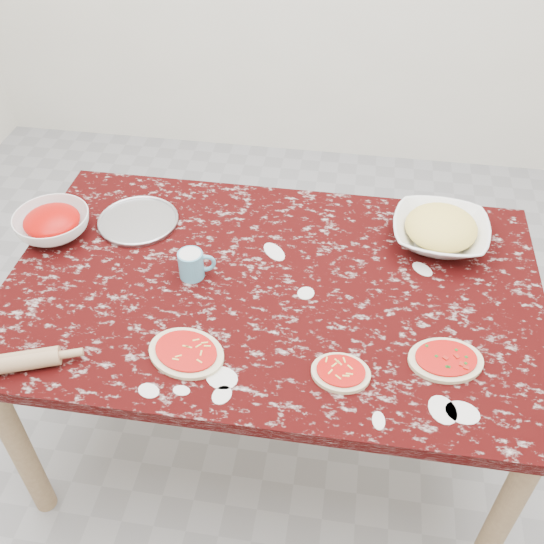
{
  "coord_description": "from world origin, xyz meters",
  "views": [
    {
      "loc": [
        0.21,
        -1.33,
        2.03
      ],
      "look_at": [
        0.0,
        0.0,
        0.8
      ],
      "focal_mm": 41.05,
      "sensor_mm": 36.0,
      "label": 1
    }
  ],
  "objects_px": {
    "pizza_tray": "(138,221)",
    "flour_mug": "(192,264)",
    "sauce_bowl": "(53,224)",
    "rolling_pin": "(8,363)",
    "cheese_bowl": "(440,233)",
    "worktable": "(272,304)"
  },
  "relations": [
    {
      "from": "worktable",
      "to": "pizza_tray",
      "type": "distance_m",
      "value": 0.55
    },
    {
      "from": "flour_mug",
      "to": "sauce_bowl",
      "type": "bearing_deg",
      "value": 165.66
    },
    {
      "from": "flour_mug",
      "to": "rolling_pin",
      "type": "relative_size",
      "value": 0.43
    },
    {
      "from": "flour_mug",
      "to": "pizza_tray",
      "type": "bearing_deg",
      "value": 137.6
    },
    {
      "from": "sauce_bowl",
      "to": "flour_mug",
      "type": "xyz_separation_m",
      "value": [
        0.5,
        -0.13,
        0.01
      ]
    },
    {
      "from": "sauce_bowl",
      "to": "pizza_tray",
      "type": "bearing_deg",
      "value": 21.25
    },
    {
      "from": "flour_mug",
      "to": "worktable",
      "type": "bearing_deg",
      "value": -0.54
    },
    {
      "from": "pizza_tray",
      "to": "cheese_bowl",
      "type": "bearing_deg",
      "value": 3.07
    },
    {
      "from": "pizza_tray",
      "to": "sauce_bowl",
      "type": "relative_size",
      "value": 1.08
    },
    {
      "from": "rolling_pin",
      "to": "sauce_bowl",
      "type": "bearing_deg",
      "value": 101.85
    },
    {
      "from": "pizza_tray",
      "to": "flour_mug",
      "type": "height_order",
      "value": "flour_mug"
    },
    {
      "from": "worktable",
      "to": "cheese_bowl",
      "type": "relative_size",
      "value": 5.27
    },
    {
      "from": "worktable",
      "to": "pizza_tray",
      "type": "height_order",
      "value": "pizza_tray"
    },
    {
      "from": "worktable",
      "to": "rolling_pin",
      "type": "xyz_separation_m",
      "value": [
        -0.62,
        -0.42,
        0.11
      ]
    },
    {
      "from": "pizza_tray",
      "to": "sauce_bowl",
      "type": "xyz_separation_m",
      "value": [
        -0.25,
        -0.1,
        0.03
      ]
    },
    {
      "from": "sauce_bowl",
      "to": "cheese_bowl",
      "type": "relative_size",
      "value": 0.8
    },
    {
      "from": "rolling_pin",
      "to": "cheese_bowl",
      "type": "bearing_deg",
      "value": 32.1
    },
    {
      "from": "pizza_tray",
      "to": "rolling_pin",
      "type": "distance_m",
      "value": 0.67
    },
    {
      "from": "cheese_bowl",
      "to": "flour_mug",
      "type": "relative_size",
      "value": 2.73
    },
    {
      "from": "worktable",
      "to": "sauce_bowl",
      "type": "distance_m",
      "value": 0.76
    },
    {
      "from": "worktable",
      "to": "pizza_tray",
      "type": "xyz_separation_m",
      "value": [
        -0.49,
        0.23,
        0.09
      ]
    },
    {
      "from": "cheese_bowl",
      "to": "flour_mug",
      "type": "bearing_deg",
      "value": -159.44
    }
  ]
}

